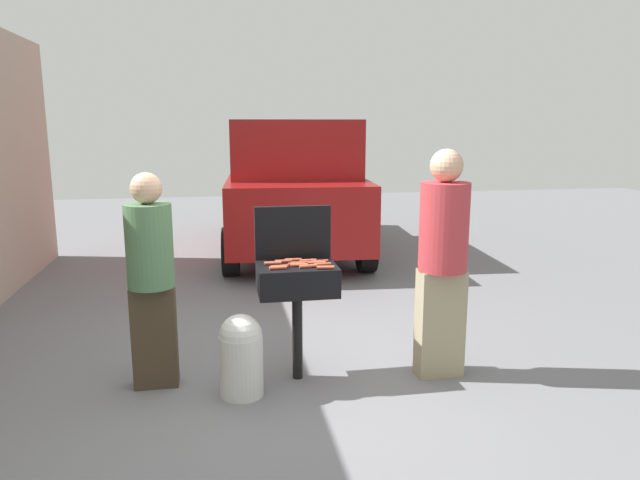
{
  "coord_description": "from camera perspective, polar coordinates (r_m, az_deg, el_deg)",
  "views": [
    {
      "loc": [
        -0.4,
        -4.16,
        1.97
      ],
      "look_at": [
        0.45,
        0.61,
        1.0
      ],
      "focal_mm": 32.74,
      "sensor_mm": 36.0,
      "label": 1
    }
  ],
  "objects": [
    {
      "name": "ground_plane",
      "position": [
        4.62,
        -4.28,
        -13.95
      ],
      "size": [
        24.0,
        24.0,
        0.0
      ],
      "primitive_type": "plane",
      "color": "slate"
    },
    {
      "name": "bbq_grill",
      "position": [
        4.47,
        -2.26,
        -4.22
      ],
      "size": [
        0.6,
        0.44,
        0.92
      ],
      "color": "black",
      "rests_on": "ground"
    },
    {
      "name": "grill_lid_open",
      "position": [
        4.6,
        -2.67,
        0.74
      ],
      "size": [
        0.6,
        0.05,
        0.42
      ],
      "primitive_type": "cube",
      "color": "black",
      "rests_on": "bbq_grill"
    },
    {
      "name": "hot_dog_0",
      "position": [
        4.34,
        -3.99,
        -2.6
      ],
      "size": [
        0.13,
        0.04,
        0.03
      ],
      "primitive_type": "cylinder",
      "rotation": [
        0.0,
        1.57,
        0.08
      ],
      "color": "#AD4228",
      "rests_on": "bbq_grill"
    },
    {
      "name": "hot_dog_1",
      "position": [
        4.54,
        -2.62,
        -1.94
      ],
      "size": [
        0.13,
        0.03,
        0.03
      ],
      "primitive_type": "cylinder",
      "rotation": [
        0.0,
        1.57,
        -0.03
      ],
      "color": "#B74C33",
      "rests_on": "bbq_grill"
    },
    {
      "name": "hot_dog_2",
      "position": [
        4.51,
        -1.18,
        -2.04
      ],
      "size": [
        0.13,
        0.04,
        0.03
      ],
      "primitive_type": "cylinder",
      "rotation": [
        0.0,
        1.57,
        0.09
      ],
      "color": "#C6593D",
      "rests_on": "bbq_grill"
    },
    {
      "name": "hot_dog_3",
      "position": [
        4.3,
        0.54,
        -2.69
      ],
      "size": [
        0.13,
        0.04,
        0.03
      ],
      "primitive_type": "cylinder",
      "rotation": [
        0.0,
        1.57,
        -0.11
      ],
      "color": "#C6593D",
      "rests_on": "bbq_grill"
    },
    {
      "name": "hot_dog_4",
      "position": [
        4.34,
        -1.18,
        -2.58
      ],
      "size": [
        0.13,
        0.04,
        0.03
      ],
      "primitive_type": "cylinder",
      "rotation": [
        0.0,
        1.57,
        0.11
      ],
      "color": "#C6593D",
      "rests_on": "bbq_grill"
    },
    {
      "name": "hot_dog_5",
      "position": [
        4.44,
        -4.71,
        -2.27
      ],
      "size": [
        0.13,
        0.03,
        0.03
      ],
      "primitive_type": "cylinder",
      "rotation": [
        0.0,
        1.57,
        -0.03
      ],
      "color": "#C6593D",
      "rests_on": "bbq_grill"
    },
    {
      "name": "hot_dog_6",
      "position": [
        4.3,
        -4.12,
        -2.72
      ],
      "size": [
        0.13,
        0.03,
        0.03
      ],
      "primitive_type": "cylinder",
      "rotation": [
        0.0,
        1.57,
        0.06
      ],
      "color": "#C6593D",
      "rests_on": "bbq_grill"
    },
    {
      "name": "hot_dog_7",
      "position": [
        4.38,
        -2.07,
        -2.45
      ],
      "size": [
        0.13,
        0.03,
        0.03
      ],
      "primitive_type": "cylinder",
      "rotation": [
        0.0,
        1.57,
        -0.06
      ],
      "color": "#C6593D",
      "rests_on": "bbq_grill"
    },
    {
      "name": "hot_dog_8",
      "position": [
        4.44,
        -2.02,
        -2.25
      ],
      "size": [
        0.13,
        0.03,
        0.03
      ],
      "primitive_type": "cylinder",
      "rotation": [
        0.0,
        1.57,
        0.05
      ],
      "color": "#AD4228",
      "rests_on": "bbq_grill"
    },
    {
      "name": "hot_dog_9",
      "position": [
        4.5,
        -3.61,
        -2.08
      ],
      "size": [
        0.13,
        0.03,
        0.03
      ],
      "primitive_type": "cylinder",
      "rotation": [
        0.0,
        1.57,
        0.05
      ],
      "color": "#C6593D",
      "rests_on": "bbq_grill"
    },
    {
      "name": "hot_dog_10",
      "position": [
        4.44,
        -0.32,
        -2.24
      ],
      "size": [
        0.13,
        0.04,
        0.03
      ],
      "primitive_type": "cylinder",
      "rotation": [
        0.0,
        1.57,
        -0.08
      ],
      "color": "#C6593D",
      "rests_on": "bbq_grill"
    },
    {
      "name": "hot_dog_11",
      "position": [
        4.48,
        -0.02,
        -2.11
      ],
      "size": [
        0.13,
        0.04,
        0.03
      ],
      "primitive_type": "cylinder",
      "rotation": [
        0.0,
        1.57,
        0.1
      ],
      "color": "#AD4228",
      "rests_on": "bbq_grill"
    },
    {
      "name": "hot_dog_12",
      "position": [
        4.39,
        0.23,
        -2.4
      ],
      "size": [
        0.13,
        0.04,
        0.03
      ],
      "primitive_type": "cylinder",
      "rotation": [
        0.0,
        1.57,
        0.1
      ],
      "color": "#B74C33",
      "rests_on": "bbq_grill"
    },
    {
      "name": "hot_dog_13",
      "position": [
        4.41,
        -2.31,
        -2.35
      ],
      "size": [
        0.13,
        0.03,
        0.03
      ],
      "primitive_type": "cylinder",
      "rotation": [
        0.0,
        1.57,
        0.06
      ],
      "color": "#AD4228",
      "rests_on": "bbq_grill"
    },
    {
      "name": "propane_tank",
      "position": [
        4.37,
        -7.72,
        -10.95
      ],
      "size": [
        0.32,
        0.32,
        0.62
      ],
      "color": "silver",
      "rests_on": "ground"
    },
    {
      "name": "person_left",
      "position": [
        4.49,
        -16.19,
        -3.14
      ],
      "size": [
        0.34,
        0.34,
        1.63
      ],
      "rotation": [
        0.0,
        0.0,
        0.01
      ],
      "color": "#3F3323",
      "rests_on": "ground"
    },
    {
      "name": "person_right",
      "position": [
        4.58,
        11.91,
        -1.55
      ],
      "size": [
        0.38,
        0.38,
        1.79
      ],
      "rotation": [
        0.0,
        0.0,
        3.14
      ],
      "color": "gray",
      "rests_on": "ground"
    },
    {
      "name": "parked_minivan",
      "position": [
        9.09,
        -2.72,
        5.36
      ],
      "size": [
        2.28,
        4.52,
        2.02
      ],
      "rotation": [
        0.0,
        0.0,
        3.07
      ],
      "color": "maroon",
      "rests_on": "ground"
    }
  ]
}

